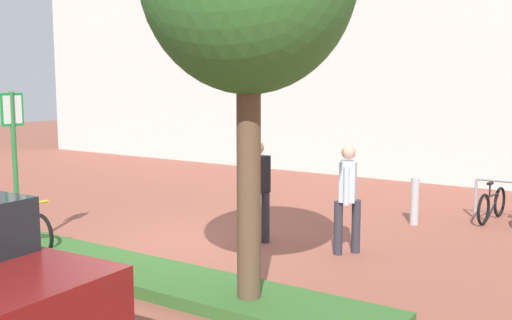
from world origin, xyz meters
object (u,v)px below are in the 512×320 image
(person_suited_navy, at_px, (257,185))
(bollard_steel, at_px, (415,201))
(bike_at_sign, at_px, (25,228))
(parking_sign_post, at_px, (14,148))
(person_casual_tan, at_px, (348,192))

(person_suited_navy, bearing_deg, bollard_steel, 56.73)
(bike_at_sign, height_order, person_suited_navy, person_suited_navy)
(parking_sign_post, relative_size, person_casual_tan, 1.48)
(person_suited_navy, bearing_deg, person_casual_tan, 8.71)
(parking_sign_post, relative_size, bike_at_sign, 1.52)
(bike_at_sign, distance_m, bollard_steel, 6.96)
(parking_sign_post, bearing_deg, person_suited_navy, 39.99)
(person_casual_tan, bearing_deg, bollard_steel, 84.30)
(parking_sign_post, distance_m, bollard_steel, 7.15)
(person_casual_tan, bearing_deg, bike_at_sign, -149.38)
(parking_sign_post, height_order, person_suited_navy, parking_sign_post)
(bollard_steel, height_order, person_casual_tan, person_casual_tan)
(bike_at_sign, xyz_separation_m, bollard_steel, (4.71, 5.12, 0.10))
(person_casual_tan, distance_m, person_suited_navy, 1.55)
(bike_at_sign, relative_size, person_suited_navy, 0.97)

